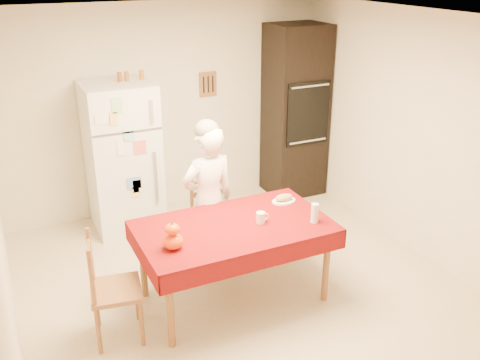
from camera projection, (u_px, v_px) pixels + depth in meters
floor at (247, 294)px, 5.05m from camera, size 4.50×4.50×0.00m
room_shell at (248, 130)px, 4.43m from camera, size 4.02×4.52×2.51m
refrigerator at (123, 158)px, 6.03m from camera, size 0.75×0.74×1.70m
oven_cabinet at (295, 112)px, 6.88m from camera, size 0.70×0.62×2.20m
dining_table at (234, 232)px, 4.73m from camera, size 1.70×1.00×0.76m
chair_far at (212, 216)px, 5.44m from camera, size 0.46×0.45×0.95m
chair_left at (107, 285)px, 4.29m from camera, size 0.46×0.48×0.95m
seated_woman at (209, 200)px, 5.19m from camera, size 0.58×0.41×1.51m
coffee_mug at (261, 218)px, 4.73m from camera, size 0.08×0.08×0.10m
pumpkin_lower at (173, 241)px, 4.31m from camera, size 0.17×0.17×0.13m
pumpkin_upper at (172, 229)px, 4.27m from camera, size 0.12×0.12×0.09m
wine_glass at (315, 213)px, 4.73m from camera, size 0.07×0.07×0.18m
bread_plate at (284, 201)px, 5.14m from camera, size 0.24×0.24×0.02m
bread_loaf at (284, 197)px, 5.13m from camera, size 0.18×0.10×0.06m
spice_jar_left at (120, 77)px, 5.75m from camera, size 0.05×0.05×0.10m
spice_jar_mid at (127, 76)px, 5.78m from camera, size 0.05×0.05×0.10m
spice_jar_right at (142, 75)px, 5.84m from camera, size 0.05×0.05×0.10m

